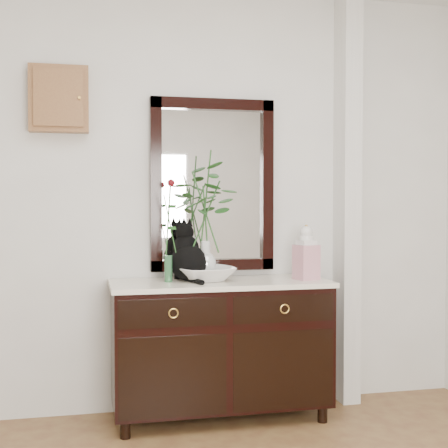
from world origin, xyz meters
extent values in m
cube|color=silver|center=(0.00, 1.98, 1.35)|extent=(3.60, 0.04, 2.70)
cube|color=silver|center=(1.00, 1.90, 1.35)|extent=(0.12, 0.20, 2.70)
cube|color=black|center=(0.10, 1.73, 0.46)|extent=(1.30, 0.50, 0.82)
cube|color=silver|center=(0.10, 1.73, 0.83)|extent=(1.33, 0.52, 0.03)
cube|color=black|center=(0.10, 1.97, 1.44)|extent=(0.80, 0.06, 1.10)
cube|color=white|center=(0.10, 1.98, 1.44)|extent=(0.66, 0.01, 0.96)
cube|color=brown|center=(-0.85, 1.94, 1.95)|extent=(0.35, 0.10, 0.40)
imported|color=white|center=(0.01, 1.75, 0.89)|extent=(0.41, 0.41, 0.09)
camera|label=1|loc=(-0.71, -1.96, 1.33)|focal=50.00mm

